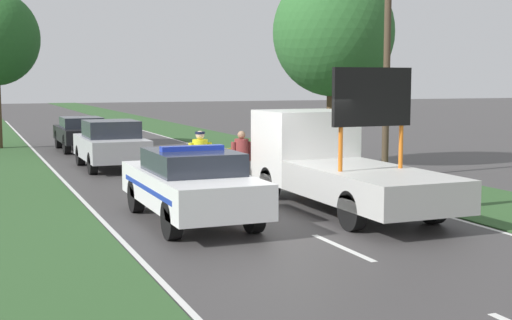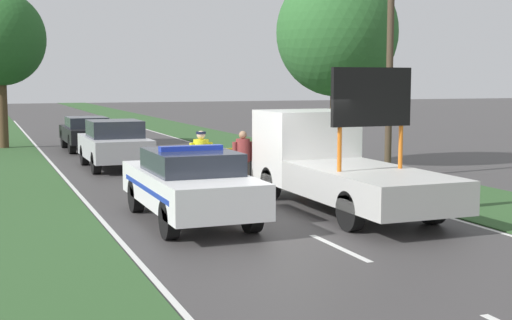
# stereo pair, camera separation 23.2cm
# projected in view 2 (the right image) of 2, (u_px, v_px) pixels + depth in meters

# --- Properties ---
(ground_plane) EXTENTS (160.00, 160.00, 0.00)m
(ground_plane) POSITION_uv_depth(u_px,v_px,m) (276.00, 219.00, 14.89)
(ground_plane) COLOR #3D3A3A
(lane_markings) EXTENTS (6.97, 58.66, 0.01)m
(lane_markings) POSITION_uv_depth(u_px,v_px,m) (158.00, 164.00, 24.66)
(lane_markings) COLOR silver
(lane_markings) RESTS_ON ground
(grass_verge_right) EXTENTS (3.45, 120.00, 0.03)m
(grass_verge_right) POSITION_uv_depth(u_px,v_px,m) (218.00, 138.00, 35.31)
(grass_verge_right) COLOR #2D5128
(grass_verge_right) RESTS_ON ground
(police_car) EXTENTS (1.85, 4.80, 1.57)m
(police_car) POSITION_uv_depth(u_px,v_px,m) (190.00, 184.00, 14.50)
(police_car) COLOR white
(police_car) RESTS_ON ground
(work_truck) EXTENTS (2.09, 6.27, 3.14)m
(work_truck) POSITION_uv_depth(u_px,v_px,m) (333.00, 162.00, 16.21)
(work_truck) COLOR white
(work_truck) RESTS_ON ground
(road_barrier) EXTENTS (3.10, 0.08, 1.09)m
(road_barrier) POSITION_uv_depth(u_px,v_px,m) (206.00, 156.00, 18.65)
(road_barrier) COLOR black
(road_barrier) RESTS_ON ground
(police_officer) EXTENTS (0.59, 0.38, 1.65)m
(police_officer) POSITION_uv_depth(u_px,v_px,m) (201.00, 158.00, 17.50)
(police_officer) COLOR #191E38
(police_officer) RESTS_ON ground
(pedestrian_civilian) EXTENTS (0.57, 0.36, 1.59)m
(pedestrian_civilian) POSITION_uv_depth(u_px,v_px,m) (243.00, 156.00, 18.31)
(pedestrian_civilian) COLOR brown
(pedestrian_civilian) RESTS_ON ground
(traffic_cone_near_police) EXTENTS (0.37, 0.37, 0.51)m
(traffic_cone_near_police) POSITION_uv_depth(u_px,v_px,m) (304.00, 177.00, 19.51)
(traffic_cone_near_police) COLOR black
(traffic_cone_near_police) RESTS_ON ground
(traffic_cone_centre_front) EXTENTS (0.41, 0.41, 0.57)m
(traffic_cone_centre_front) POSITION_uv_depth(u_px,v_px,m) (177.00, 188.00, 17.26)
(traffic_cone_centre_front) COLOR black
(traffic_cone_centre_front) RESTS_ON ground
(queued_car_sedan_silver) EXTENTS (1.84, 4.08, 1.59)m
(queued_car_sedan_silver) POSITION_uv_depth(u_px,v_px,m) (115.00, 144.00, 23.30)
(queued_car_sedan_silver) COLOR #B2B2B7
(queued_car_sedan_silver) RESTS_ON ground
(queued_car_sedan_black) EXTENTS (1.75, 4.35, 1.38)m
(queued_car_sedan_black) POSITION_uv_depth(u_px,v_px,m) (87.00, 132.00, 29.42)
(queued_car_sedan_black) COLOR black
(queued_car_sedan_black) RESTS_ON ground
(roadside_tree_near_left) EXTENTS (3.97, 3.97, 6.52)m
(roadside_tree_near_left) POSITION_uv_depth(u_px,v_px,m) (337.00, 33.00, 23.20)
(roadside_tree_near_left) COLOR #4C3823
(roadside_tree_near_left) RESTS_ON ground
(roadside_tree_near_right) EXTENTS (3.76, 3.76, 6.60)m
(roadside_tree_near_right) POSITION_uv_depth(u_px,v_px,m) (0.00, 39.00, 29.76)
(roadside_tree_near_right) COLOR #4C3823
(roadside_tree_near_right) RESTS_ON ground
(utility_pole) EXTENTS (1.20, 0.20, 8.10)m
(utility_pole) POSITION_uv_depth(u_px,v_px,m) (390.00, 36.00, 20.65)
(utility_pole) COLOR #473828
(utility_pole) RESTS_ON ground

